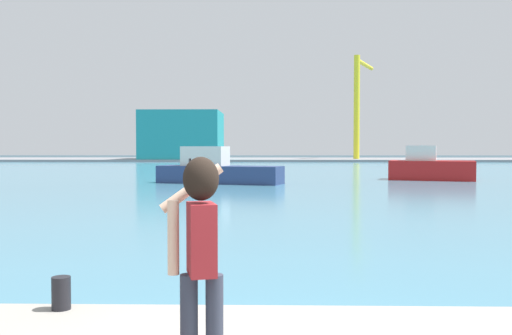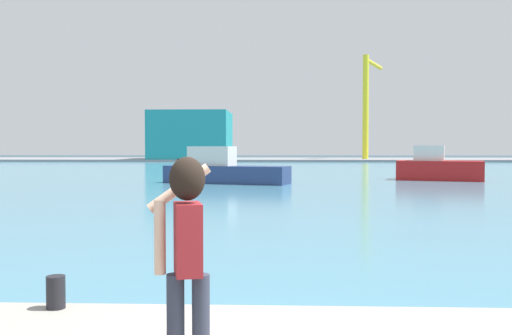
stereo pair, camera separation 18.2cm
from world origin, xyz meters
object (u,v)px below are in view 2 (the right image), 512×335
Objects in this scene: boat_moored at (223,170)px; port_crane at (368,96)px; person_photographer at (186,243)px; boat_moored_2 at (438,167)px; harbor_bollard at (56,292)px; warehouse_left at (192,135)px.

boat_moored is 0.48× the size of port_crane.
port_crane reaches higher than person_photographer.
harbor_bollard is at bearing -94.78° from boat_moored_2.
boat_moored is 63.33m from port_crane.
warehouse_left is at bearing 97.90° from harbor_bollard.
boat_moored is at bearing -107.40° from port_crane.
port_crane reaches higher than warehouse_left.
warehouse_left is at bearing 133.36° from boat_moored_2.
boat_moored_2 is at bearing 67.56° from harbor_bollard.
warehouse_left is 0.74× the size of port_crane.
port_crane is at bearing -24.46° from person_photographer.
boat_moored_2 is (14.73, 4.02, 0.06)m from boat_moored.
warehouse_left is 30.54m from port_crane.
port_crane reaches higher than harbor_bollard.
port_crane is (3.96, 55.63, 10.06)m from boat_moored_2.
boat_moored is at bearing -147.08° from boat_moored_2.
harbor_bollard is 91.22m from port_crane.
boat_moored reaches higher than harbor_bollard.
harbor_bollard is 35.99m from boat_moored_2.
harbor_bollard is (-1.78, 1.81, -0.88)m from person_photographer.
person_photographer is 2.69m from harbor_bollard.
warehouse_left reaches higher than person_photographer.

